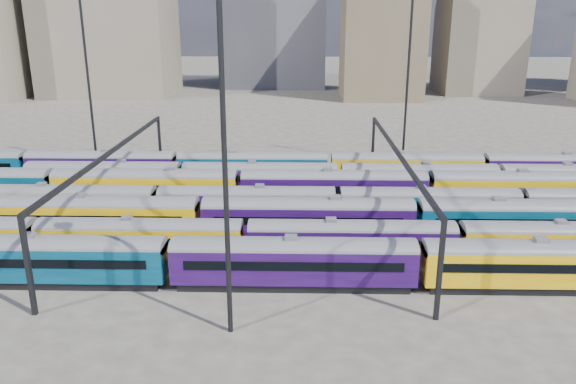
{
  "coord_description": "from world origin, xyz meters",
  "views": [
    {
      "loc": [
        -0.08,
        -57.0,
        21.55
      ],
      "look_at": [
        -1.46,
        1.45,
        3.0
      ],
      "focal_mm": 35.0,
      "sensor_mm": 36.0,
      "label": 1
    }
  ],
  "objects_px": {
    "rake_0": "(294,257)",
    "mast_2": "(224,139)",
    "rake_2": "(308,214)",
    "rake_1": "(245,236)"
  },
  "relations": [
    {
      "from": "rake_0",
      "to": "mast_2",
      "type": "height_order",
      "value": "mast_2"
    },
    {
      "from": "rake_2",
      "to": "mast_2",
      "type": "distance_m",
      "value": 21.14
    },
    {
      "from": "rake_1",
      "to": "rake_2",
      "type": "bearing_deg",
      "value": 41.24
    },
    {
      "from": "rake_0",
      "to": "mast_2",
      "type": "bearing_deg",
      "value": -122.07
    },
    {
      "from": "rake_2",
      "to": "rake_1",
      "type": "bearing_deg",
      "value": -138.76
    },
    {
      "from": "rake_0",
      "to": "mast_2",
      "type": "relative_size",
      "value": 3.98
    },
    {
      "from": "rake_0",
      "to": "rake_2",
      "type": "height_order",
      "value": "rake_2"
    },
    {
      "from": "rake_0",
      "to": "rake_2",
      "type": "bearing_deg",
      "value": 82.75
    },
    {
      "from": "rake_0",
      "to": "rake_1",
      "type": "height_order",
      "value": "rake_0"
    },
    {
      "from": "rake_0",
      "to": "mast_2",
      "type": "distance_m",
      "value": 14.02
    }
  ]
}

